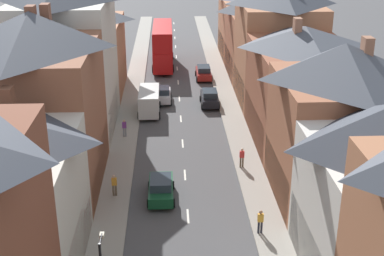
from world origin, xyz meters
name	(u,v)px	position (x,y,z in m)	size (l,w,h in m)	color
pavement_left	(130,112)	(-5.10, 38.00, 0.07)	(2.20, 104.00, 0.14)	gray
pavement_right	(230,110)	(5.10, 38.00, 0.07)	(2.20, 104.00, 0.14)	gray
centre_line_dashes	(181,119)	(0.00, 36.00, 0.01)	(0.14, 97.80, 0.01)	silver
terrace_row_left	(24,129)	(-10.19, 18.43, 6.31)	(8.00, 62.69, 14.70)	#A36042
terrace_row_right	(318,99)	(10.18, 25.25, 5.59)	(8.00, 75.92, 12.99)	#BCB7A8
double_decker_bus_lead	(163,45)	(-1.81, 55.25, 2.82)	(2.74, 10.80, 5.30)	red
car_near_blue	(163,94)	(-1.80, 41.12, 0.82)	(1.90, 3.88, 1.63)	silver
car_near_silver	(161,188)	(-1.80, 20.46, 0.83)	(1.90, 4.14, 1.65)	#144728
car_parked_right_a	(210,98)	(3.10, 39.76, 0.85)	(1.90, 4.16, 1.68)	black
car_mid_black	(163,38)	(-1.80, 68.56, 0.81)	(1.90, 4.03, 1.61)	maroon
car_parked_left_b	(204,72)	(3.10, 49.28, 0.81)	(1.90, 4.40, 1.61)	maroon
delivery_van	(149,101)	(-3.10, 37.65, 1.34)	(2.20, 5.20, 2.41)	silver
pedestrian_mid_left	(260,221)	(4.41, 15.58, 1.03)	(0.36, 0.22, 1.61)	#23232D
pedestrian_mid_right	(114,184)	(-5.07, 20.79, 1.03)	(0.36, 0.22, 1.61)	brown
pedestrian_far_left	(242,157)	(4.49, 24.87, 1.03)	(0.36, 0.22, 1.61)	brown
pedestrian_far_right	(124,127)	(-5.13, 31.46, 1.03)	(0.36, 0.22, 1.61)	gray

